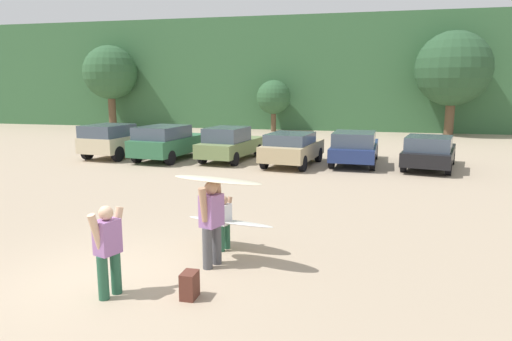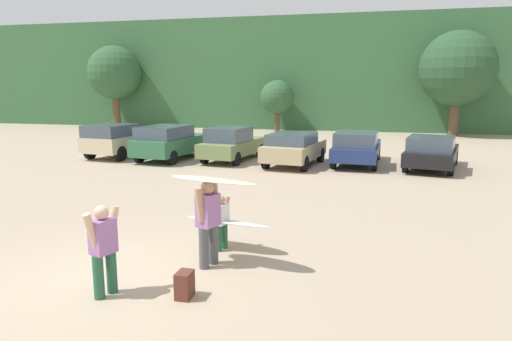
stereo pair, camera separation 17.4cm
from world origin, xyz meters
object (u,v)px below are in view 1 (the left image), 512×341
at_px(person_child, 224,220).
at_px(parked_car_forest_green, 168,142).
at_px(parked_car_champagne, 116,140).
at_px(backpack_dropped, 190,285).
at_px(parked_car_tan, 292,148).
at_px(parked_car_navy, 355,147).
at_px(parked_car_olive_green, 230,144).
at_px(person_adult, 212,219).
at_px(parked_car_black, 429,152).
at_px(surfboard_cream, 217,180).
at_px(surfboard_white, 230,222).
at_px(person_companion, 108,246).

bearing_deg(person_child, parked_car_forest_green, -41.40).
distance_m(parked_car_champagne, parked_car_forest_green, 2.79).
height_order(person_child, backpack_dropped, person_child).
relative_size(parked_car_tan, parked_car_navy, 0.89).
xyz_separation_m(parked_car_olive_green, person_adult, (3.32, -12.48, 0.16)).
relative_size(parked_car_black, surfboard_cream, 2.36).
xyz_separation_m(parked_car_black, surfboard_white, (-5.40, -11.29, -0.13)).
distance_m(parked_car_forest_green, parked_car_black, 11.71).
bearing_deg(parked_car_black, person_adult, 167.87).
bearing_deg(surfboard_white, person_adult, 97.25).
relative_size(parked_car_olive_green, parked_car_black, 0.98).
height_order(parked_car_navy, person_child, parked_car_navy).
bearing_deg(surfboard_white, parked_car_tan, -77.51).
bearing_deg(person_companion, person_child, -95.83).
bearing_deg(parked_car_navy, person_child, 171.27).
xyz_separation_m(parked_car_forest_green, parked_car_tan, (5.95, -0.19, -0.08)).
xyz_separation_m(parked_car_champagne, person_child, (8.99, -11.23, -0.20)).
distance_m(parked_car_olive_green, surfboard_cream, 12.98).
bearing_deg(parked_car_olive_green, parked_car_tan, -95.12).
relative_size(parked_car_forest_green, person_child, 3.79).
relative_size(person_companion, surfboard_cream, 0.79).
xyz_separation_m(parked_car_tan, surfboard_cream, (0.41, -11.79, 0.94)).
relative_size(parked_car_olive_green, person_companion, 2.92).
height_order(parked_car_champagne, parked_car_navy, parked_car_champagne).
bearing_deg(parked_car_tan, parked_car_navy, -63.47).
height_order(parked_car_forest_green, surfboard_cream, surfboard_cream).
xyz_separation_m(person_companion, surfboard_cream, (1.35, 1.64, 0.84)).
relative_size(parked_car_champagne, parked_car_olive_green, 0.91).
height_order(person_companion, surfboard_white, person_companion).
bearing_deg(person_adult, person_companion, 72.25).
relative_size(parked_car_tan, person_adult, 2.48).
bearing_deg(person_adult, parked_car_tan, -69.28).
bearing_deg(parked_car_black, surfboard_white, 166.22).
bearing_deg(surfboard_white, backpack_dropped, 101.04).
xyz_separation_m(person_adult, backpack_dropped, (0.08, -1.40, -0.73)).
bearing_deg(person_companion, surfboard_white, -96.67).
height_order(person_adult, surfboard_cream, surfboard_cream).
xyz_separation_m(parked_car_black, backpack_dropped, (-5.39, -13.71, -0.50)).
xyz_separation_m(parked_car_champagne, person_adult, (9.02, -12.15, 0.08)).
xyz_separation_m(person_adult, person_companion, (-1.24, -1.64, -0.07)).
distance_m(parked_car_black, backpack_dropped, 14.74).
bearing_deg(parked_car_forest_green, person_adult, -145.23).
height_order(parked_car_olive_green, person_child, parked_car_olive_green).
xyz_separation_m(person_companion, surfboard_white, (1.30, 2.66, -0.28)).
relative_size(parked_car_navy, surfboard_cream, 2.40).
bearing_deg(backpack_dropped, parked_car_olive_green, 103.77).
xyz_separation_m(person_companion, backpack_dropped, (1.32, 0.24, -0.66)).
xyz_separation_m(parked_car_forest_green, person_child, (6.21, -11.07, -0.19)).
distance_m(parked_car_champagne, parked_car_tan, 8.74).
bearing_deg(person_child, parked_car_black, -96.47).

